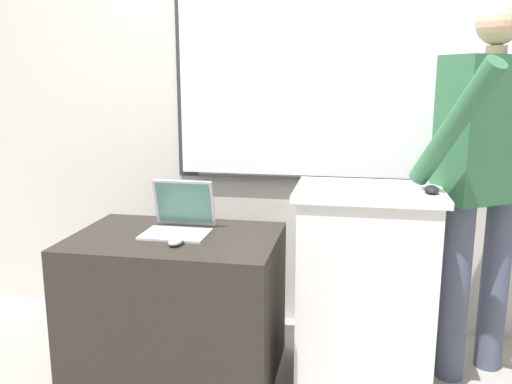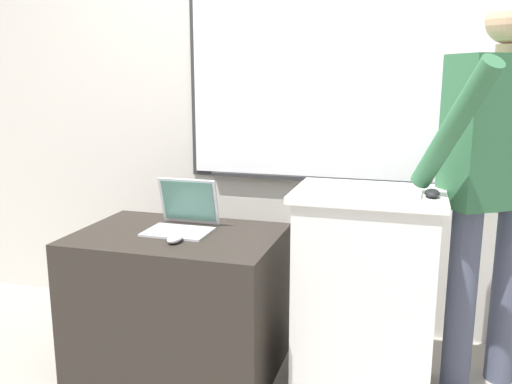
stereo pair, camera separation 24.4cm
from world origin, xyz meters
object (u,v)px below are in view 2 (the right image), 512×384
at_px(computer_mouse_by_laptop, 175,239).
at_px(person_presenter, 496,171).
at_px(laptop, 184,213).
at_px(wireless_keyboard, 370,191).
at_px(computer_mouse_by_keyboard, 432,193).
at_px(side_desk, 179,301).
at_px(lectern_podium, 365,292).

bearing_deg(computer_mouse_by_laptop, person_presenter, 16.15).
xyz_separation_m(laptop, wireless_keyboard, (0.89, -0.09, 0.18)).
height_order(person_presenter, computer_mouse_by_keyboard, person_presenter).
height_order(side_desk, laptop, laptop).
relative_size(side_desk, computer_mouse_by_keyboard, 9.59).
height_order(side_desk, computer_mouse_by_laptop, computer_mouse_by_laptop).
bearing_deg(person_presenter, laptop, 152.93).
distance_m(lectern_podium, laptop, 0.93).
xyz_separation_m(computer_mouse_by_laptop, computer_mouse_by_keyboard, (1.08, 0.14, 0.25)).
xyz_separation_m(person_presenter, wireless_keyboard, (-0.51, -0.25, -0.07)).
height_order(wireless_keyboard, computer_mouse_by_laptop, wireless_keyboard).
xyz_separation_m(lectern_podium, computer_mouse_by_keyboard, (0.26, -0.06, 0.48)).
height_order(side_desk, computer_mouse_by_keyboard, computer_mouse_by_keyboard).
distance_m(computer_mouse_by_laptop, computer_mouse_by_keyboard, 1.12).
bearing_deg(lectern_podium, wireless_keyboard, -81.79).
bearing_deg(side_desk, wireless_keyboard, 0.12).
bearing_deg(side_desk, person_presenter, 10.21).
bearing_deg(computer_mouse_by_keyboard, computer_mouse_by_laptop, -172.56).
height_order(lectern_podium, side_desk, lectern_podium).
relative_size(wireless_keyboard, computer_mouse_by_laptop, 4.13).
relative_size(lectern_podium, computer_mouse_by_laptop, 9.36).
height_order(computer_mouse_by_laptop, computer_mouse_by_keyboard, computer_mouse_by_keyboard).
bearing_deg(person_presenter, lectern_podium, 166.47).
distance_m(person_presenter, computer_mouse_by_keyboard, 0.37).
relative_size(person_presenter, computer_mouse_by_laptop, 17.40).
height_order(wireless_keyboard, computer_mouse_by_keyboard, computer_mouse_by_keyboard).
bearing_deg(person_presenter, computer_mouse_by_keyboard, -170.44).
bearing_deg(laptop, person_presenter, 6.65).
xyz_separation_m(lectern_podium, laptop, (-0.88, 0.03, 0.29)).
relative_size(side_desk, wireless_keyboard, 2.33).
xyz_separation_m(person_presenter, laptop, (-1.40, -0.16, -0.25)).
xyz_separation_m(side_desk, wireless_keyboard, (0.89, 0.00, 0.60)).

